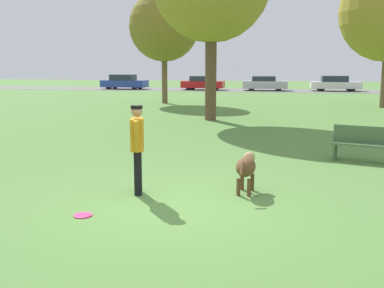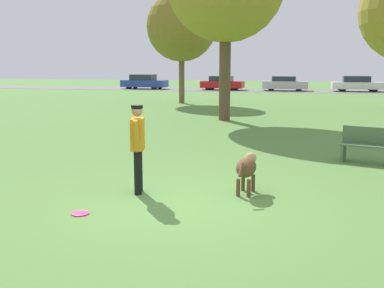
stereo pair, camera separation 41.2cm
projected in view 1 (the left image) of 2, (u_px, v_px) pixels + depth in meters
name	position (u px, v px, depth m)	size (l,w,h in m)	color
ground_plane	(172.00, 204.00, 7.43)	(120.00, 120.00, 0.00)	#56843D
far_road_strip	(264.00, 90.00, 41.12)	(120.00, 6.00, 0.01)	slate
person	(137.00, 142.00, 7.90)	(0.32, 0.67, 1.59)	black
dog	(246.00, 167.00, 8.07)	(0.39, 1.04, 0.68)	brown
frisbee	(83.00, 215.00, 6.86)	(0.28, 0.28, 0.02)	#E52366
tree_far_left	(164.00, 26.00, 26.49)	(4.14, 4.14, 6.62)	brown
parked_car_blue	(124.00, 82.00, 43.29)	(4.44, 1.89, 1.40)	#284293
parked_car_red	(203.00, 83.00, 41.82)	(3.93, 1.91, 1.29)	red
parked_car_silver	(265.00, 83.00, 40.75)	(4.05, 1.95, 1.30)	#B7B7BC
parked_car_white	(335.00, 84.00, 39.92)	(4.37, 1.85, 1.35)	white
park_bench	(363.00, 143.00, 10.70)	(1.46, 0.77, 0.84)	#4C6B42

